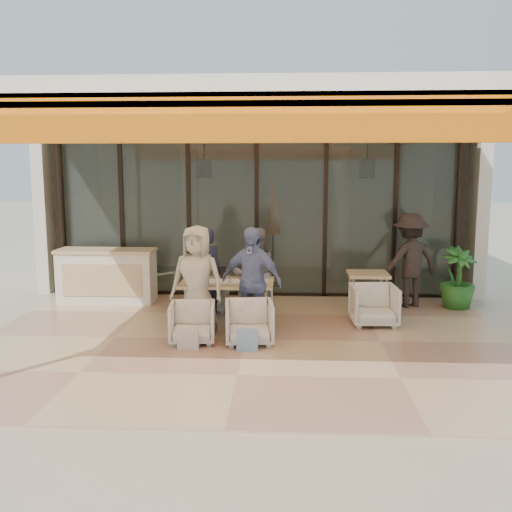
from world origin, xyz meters
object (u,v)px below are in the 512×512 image
(chair_near_right, at_px, (249,320))
(standing_woman, at_px, (410,261))
(diner_periwinkle, at_px, (251,281))
(diner_navy, at_px, (205,273))
(side_chair, at_px, (374,303))
(host_counter, at_px, (107,275))
(dining_table, at_px, (227,285))
(potted_palm, at_px, (457,278))
(diner_cream, at_px, (197,280))
(diner_grey, at_px, (255,274))
(chair_far_left, at_px, (210,293))
(chair_near_left, at_px, (192,321))
(chair_far_right, at_px, (256,295))
(side_table, at_px, (368,279))

(chair_near_right, xyz_separation_m, standing_woman, (2.80, 2.36, 0.52))
(diner_periwinkle, bearing_deg, diner_navy, 152.54)
(side_chair, bearing_deg, host_counter, 161.71)
(dining_table, bearing_deg, potted_palm, 18.14)
(dining_table, bearing_deg, diner_navy, 133.02)
(host_counter, xyz_separation_m, chair_near_right, (2.89, -2.44, -0.18))
(diner_cream, height_order, side_chair, diner_cream)
(diner_periwinkle, relative_size, potted_palm, 1.47)
(diner_grey, height_order, potted_palm, diner_grey)
(diner_cream, bearing_deg, standing_woman, 37.54)
(diner_grey, bearing_deg, diner_periwinkle, 68.78)
(chair_far_left, height_order, side_chair, side_chair)
(host_counter, bearing_deg, chair_near_right, -40.17)
(chair_near_left, bearing_deg, dining_table, 60.86)
(dining_table, xyz_separation_m, side_chair, (2.40, 0.14, -0.31))
(chair_far_left, bearing_deg, potted_palm, -175.75)
(chair_near_right, xyz_separation_m, diner_navy, (-0.84, 1.40, 0.43))
(diner_grey, bearing_deg, chair_near_left, 37.81)
(chair_near_left, bearing_deg, diner_navy, 84.29)
(diner_grey, height_order, diner_cream, diner_cream)
(chair_far_right, bearing_deg, dining_table, 66.53)
(potted_palm, bearing_deg, chair_far_right, -173.84)
(host_counter, height_order, diner_grey, diner_grey)
(dining_table, bearing_deg, diner_periwinkle, -46.97)
(dining_table, bearing_deg, chair_near_right, -66.00)
(chair_far_right, height_order, diner_navy, diner_navy)
(chair_far_right, bearing_deg, host_counter, -9.75)
(dining_table, xyz_separation_m, diner_grey, (0.43, 0.44, 0.10))
(side_table, bearing_deg, chair_far_left, 178.83)
(standing_woman, relative_size, potted_palm, 1.53)
(chair_near_left, relative_size, standing_woman, 0.38)
(chair_far_left, relative_size, diner_navy, 0.43)
(standing_woman, bearing_deg, host_counter, -23.36)
(standing_woman, bearing_deg, diner_cream, 4.47)
(diner_grey, relative_size, diner_periwinkle, 0.94)
(diner_grey, xyz_separation_m, side_table, (1.97, 0.44, -0.15))
(chair_far_right, relative_size, diner_periwinkle, 0.36)
(side_table, height_order, side_chair, side_chair)
(standing_woman, bearing_deg, diner_navy, -7.81)
(diner_cream, distance_m, diner_periwinkle, 0.84)
(diner_periwinkle, xyz_separation_m, standing_woman, (2.80, 1.86, 0.04))
(host_counter, xyz_separation_m, diner_navy, (2.05, -1.04, 0.26))
(side_chair, bearing_deg, chair_far_right, 154.94)
(dining_table, distance_m, side_table, 2.56)
(diner_navy, xyz_separation_m, side_table, (2.81, 0.44, -0.15))
(chair_near_left, relative_size, potted_palm, 0.59)
(diner_navy, distance_m, potted_palm, 4.59)
(chair_near_right, relative_size, side_chair, 0.95)
(diner_cream, relative_size, potted_palm, 1.48)
(chair_far_left, bearing_deg, standing_woman, -173.52)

